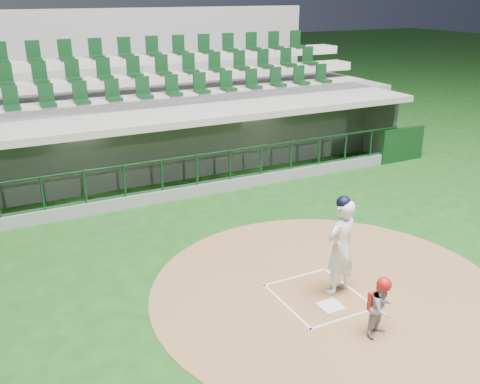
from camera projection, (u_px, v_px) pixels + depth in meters
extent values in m
plane|color=#134012|center=(310.00, 290.00, 10.86)|extent=(120.00, 120.00, 0.00)
cylinder|color=brown|center=(328.00, 291.00, 10.82)|extent=(7.20, 7.20, 0.01)
cube|color=silver|center=(330.00, 306.00, 10.27)|extent=(0.43, 0.43, 0.02)
cube|color=silver|center=(286.00, 306.00, 10.29)|extent=(0.05, 1.80, 0.01)
cube|color=white|center=(349.00, 287.00, 10.92)|extent=(0.05, 1.80, 0.01)
cube|color=silver|center=(296.00, 277.00, 11.31)|extent=(1.55, 0.05, 0.01)
cube|color=silver|center=(345.00, 318.00, 9.89)|extent=(1.55, 0.05, 0.01)
cube|color=slate|center=(180.00, 196.00, 17.31)|extent=(15.00, 3.00, 0.10)
cube|color=gray|center=(161.00, 143.00, 18.15)|extent=(15.00, 0.20, 2.70)
cube|color=beige|center=(162.00, 136.00, 17.96)|extent=(13.50, 0.04, 0.90)
cube|color=slate|center=(366.00, 129.00, 19.98)|extent=(0.20, 3.00, 2.70)
cube|color=gray|center=(179.00, 111.00, 16.10)|extent=(15.40, 3.50, 0.20)
cube|color=slate|center=(197.00, 191.00, 15.77)|extent=(15.00, 0.15, 0.40)
cube|color=black|center=(196.00, 139.00, 15.21)|extent=(15.00, 0.01, 0.95)
cube|color=brown|center=(168.00, 179.00, 18.09)|extent=(12.75, 0.40, 0.45)
cube|color=white|center=(76.00, 124.00, 15.08)|extent=(1.30, 0.35, 0.04)
cube|color=white|center=(262.00, 105.00, 17.62)|extent=(1.30, 0.35, 0.04)
cube|color=black|center=(402.00, 145.00, 18.86)|extent=(1.80, 0.18, 1.20)
imported|color=maroon|center=(16.00, 188.00, 15.61)|extent=(1.08, 0.70, 1.57)
imported|color=#AC121D|center=(97.00, 174.00, 16.47)|extent=(1.11, 0.59, 1.80)
imported|color=#A9121E|center=(193.00, 162.00, 17.96)|extent=(0.88, 0.70, 1.59)
imported|color=maroon|center=(270.00, 149.00, 19.05)|extent=(1.76, 0.98, 1.81)
cube|color=slate|center=(146.00, 124.00, 19.42)|extent=(17.00, 6.50, 2.50)
cube|color=gray|center=(158.00, 99.00, 17.76)|extent=(16.60, 0.95, 0.30)
cube|color=#ADA59C|center=(148.00, 79.00, 18.36)|extent=(16.60, 0.95, 0.30)
cube|color=#B0AA9F|center=(139.00, 59.00, 18.96)|extent=(16.60, 0.95, 0.30)
cube|color=gray|center=(119.00, 74.00, 21.73)|extent=(17.00, 0.25, 5.05)
imported|color=white|center=(340.00, 247.00, 10.43)|extent=(0.82, 0.65, 1.99)
sphere|color=black|center=(344.00, 203.00, 10.10)|extent=(0.28, 0.28, 0.28)
cylinder|color=tan|center=(338.00, 244.00, 10.03)|extent=(0.58, 0.79, 0.39)
imported|color=#95959A|center=(381.00, 308.00, 9.26)|extent=(0.60, 0.52, 1.05)
sphere|color=#AF1213|center=(384.00, 284.00, 9.09)|extent=(0.26, 0.26, 0.26)
cube|color=#B52013|center=(376.00, 300.00, 9.36)|extent=(0.32, 0.10, 0.35)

